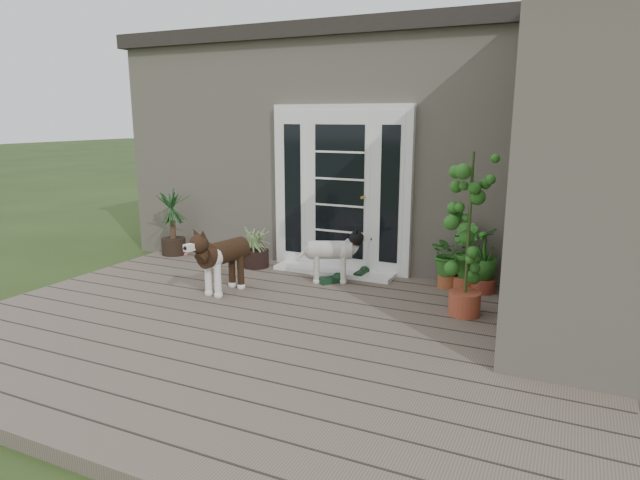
% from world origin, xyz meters
% --- Properties ---
extents(deck, '(6.20, 4.60, 0.12)m').
position_xyz_m(deck, '(0.00, 0.40, 0.06)').
color(deck, '#6B5B4C').
rests_on(deck, ground).
extents(house_main, '(7.40, 4.00, 3.10)m').
position_xyz_m(house_main, '(0.00, 4.65, 1.55)').
color(house_main, '#665E54').
rests_on(house_main, ground).
extents(roof_main, '(7.60, 4.20, 0.20)m').
position_xyz_m(roof_main, '(0.00, 4.65, 3.20)').
color(roof_main, '#2D2826').
rests_on(roof_main, house_main).
extents(house_wing, '(1.60, 2.40, 3.10)m').
position_xyz_m(house_wing, '(2.90, 1.50, 1.55)').
color(house_wing, '#665E54').
rests_on(house_wing, ground).
extents(door_unit, '(1.90, 0.14, 2.15)m').
position_xyz_m(door_unit, '(-0.20, 2.60, 1.19)').
color(door_unit, white).
rests_on(door_unit, deck).
extents(door_step, '(1.60, 0.40, 0.05)m').
position_xyz_m(door_step, '(-0.20, 2.40, 0.14)').
color(door_step, white).
rests_on(door_step, deck).
extents(brindle_dog, '(0.49, 0.88, 0.70)m').
position_xyz_m(brindle_dog, '(-1.02, 1.12, 0.47)').
color(brindle_dog, '#362113').
rests_on(brindle_dog, deck).
extents(white_dog, '(0.78, 0.56, 0.60)m').
position_xyz_m(white_dog, '(-0.08, 2.00, 0.42)').
color(white_dog, white).
rests_on(white_dog, deck).
extents(spider_plant, '(0.67, 0.67, 0.62)m').
position_xyz_m(spider_plant, '(-1.28, 2.22, 0.43)').
color(spider_plant, '#91AF6C').
rests_on(spider_plant, deck).
extents(yucca, '(0.75, 0.75, 0.96)m').
position_xyz_m(yucca, '(-2.75, 2.30, 0.60)').
color(yucca, '#113418').
rests_on(yucca, deck).
extents(herb_a, '(0.67, 0.67, 0.60)m').
position_xyz_m(herb_a, '(1.28, 2.40, 0.42)').
color(herb_a, '#225A19').
rests_on(herb_a, deck).
extents(herb_b, '(0.54, 0.54, 0.57)m').
position_xyz_m(herb_b, '(1.47, 2.40, 0.41)').
color(herb_b, '#1D5F1B').
rests_on(herb_b, deck).
extents(herb_c, '(0.46, 0.46, 0.62)m').
position_xyz_m(herb_c, '(1.68, 2.40, 0.43)').
color(herb_c, '#1E5317').
rests_on(herb_c, deck).
extents(sapling, '(0.59, 0.59, 1.72)m').
position_xyz_m(sapling, '(1.64, 1.53, 0.98)').
color(sapling, '#1D5B1A').
rests_on(sapling, deck).
extents(clog_left, '(0.16, 0.33, 0.10)m').
position_xyz_m(clog_left, '(0.20, 2.37, 0.17)').
color(clog_left, black).
rests_on(clog_left, deck).
extents(clog_right, '(0.32, 0.35, 0.10)m').
position_xyz_m(clog_right, '(-0.06, 1.96, 0.17)').
color(clog_right, black).
rests_on(clog_right, deck).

